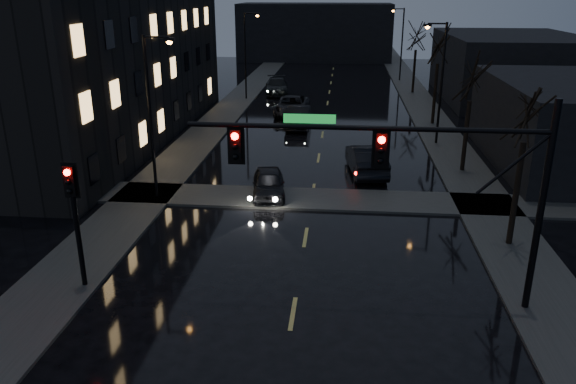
% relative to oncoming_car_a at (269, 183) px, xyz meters
% --- Properties ---
extents(sidewalk_left, '(3.00, 140.00, 0.12)m').
position_rel_oncoming_car_a_xyz_m(sidewalk_left, '(-6.27, 16.09, -0.62)').
color(sidewalk_left, '#2D2D2B').
rests_on(sidewalk_left, ground).
extents(sidewalk_right, '(3.00, 140.00, 0.12)m').
position_rel_oncoming_car_a_xyz_m(sidewalk_right, '(10.73, 16.09, -0.62)').
color(sidewalk_right, '#2D2D2B').
rests_on(sidewalk_right, ground).
extents(sidewalk_cross, '(40.00, 3.00, 0.12)m').
position_rel_oncoming_car_a_xyz_m(sidewalk_cross, '(2.23, -0.41, -0.62)').
color(sidewalk_cross, '#2D2D2B').
rests_on(sidewalk_cross, ground).
extents(apartment_block, '(12.00, 30.00, 12.00)m').
position_rel_oncoming_car_a_xyz_m(apartment_block, '(-14.27, 11.09, 5.32)').
color(apartment_block, black).
rests_on(apartment_block, ground).
extents(commercial_right_far, '(12.00, 18.00, 6.00)m').
position_rel_oncoming_car_a_xyz_m(commercial_right_far, '(19.23, 29.09, 2.32)').
color(commercial_right_far, black).
rests_on(commercial_right_far, ground).
extents(far_block, '(22.00, 10.00, 8.00)m').
position_rel_oncoming_car_a_xyz_m(far_block, '(-0.77, 59.09, 3.32)').
color(far_block, black).
rests_on(far_block, ground).
extents(signal_mast, '(11.11, 0.41, 7.00)m').
position_rel_oncoming_car_a_xyz_m(signal_mast, '(6.07, -9.91, 4.19)').
color(signal_mast, black).
rests_on(signal_mast, ground).
extents(signal_pole_left, '(0.35, 0.41, 4.53)m').
position_rel_oncoming_car_a_xyz_m(signal_pole_left, '(-5.27, -9.92, 2.33)').
color(signal_pole_left, black).
rests_on(signal_pole_left, ground).
extents(tree_near, '(3.52, 3.52, 8.08)m').
position_rel_oncoming_car_a_xyz_m(tree_near, '(10.63, -4.91, 5.54)').
color(tree_near, black).
rests_on(tree_near, ground).
extents(tree_mid_a, '(3.30, 3.30, 7.58)m').
position_rel_oncoming_car_a_xyz_m(tree_mid_a, '(10.63, 5.09, 5.15)').
color(tree_mid_a, black).
rests_on(tree_mid_a, ground).
extents(tree_mid_b, '(3.74, 3.74, 8.59)m').
position_rel_oncoming_car_a_xyz_m(tree_mid_b, '(10.63, 17.09, 5.93)').
color(tree_mid_b, black).
rests_on(tree_mid_b, ground).
extents(tree_far, '(3.43, 3.43, 7.88)m').
position_rel_oncoming_car_a_xyz_m(tree_far, '(10.63, 31.09, 5.38)').
color(tree_far, black).
rests_on(tree_far, ground).
extents(streetlight_l_near, '(1.53, 0.28, 8.00)m').
position_rel_oncoming_car_a_xyz_m(streetlight_l_near, '(-5.36, -0.91, 4.10)').
color(streetlight_l_near, black).
rests_on(streetlight_l_near, ground).
extents(streetlight_l_far, '(1.53, 0.28, 8.00)m').
position_rel_oncoming_car_a_xyz_m(streetlight_l_far, '(-5.36, 26.09, 4.10)').
color(streetlight_l_far, black).
rests_on(streetlight_l_far, ground).
extents(streetlight_r_mid, '(1.53, 0.28, 8.00)m').
position_rel_oncoming_car_a_xyz_m(streetlight_r_mid, '(9.81, 11.09, 4.10)').
color(streetlight_r_mid, black).
rests_on(streetlight_r_mid, ground).
extents(streetlight_r_far, '(1.53, 0.28, 8.00)m').
position_rel_oncoming_car_a_xyz_m(streetlight_r_far, '(9.81, 39.09, 4.10)').
color(streetlight_r_far, black).
rests_on(streetlight_r_far, ground).
extents(oncoming_car_a, '(2.14, 4.17, 1.36)m').
position_rel_oncoming_car_a_xyz_m(oncoming_car_a, '(0.00, 0.00, 0.00)').
color(oncoming_car_a, black).
rests_on(oncoming_car_a, ground).
extents(oncoming_car_b, '(1.67, 4.76, 1.57)m').
position_rel_oncoming_car_a_xyz_m(oncoming_car_b, '(0.29, 15.19, 0.11)').
color(oncoming_car_b, black).
rests_on(oncoming_car_b, ground).
extents(oncoming_car_c, '(2.73, 5.67, 1.56)m').
position_rel_oncoming_car_a_xyz_m(oncoming_car_c, '(-0.60, 19.65, 0.10)').
color(oncoming_car_c, black).
rests_on(oncoming_car_c, ground).
extents(oncoming_car_d, '(2.91, 5.70, 1.58)m').
position_rel_oncoming_car_a_xyz_m(oncoming_car_d, '(-3.01, 29.34, 0.11)').
color(oncoming_car_d, black).
rests_on(oncoming_car_d, ground).
extents(lead_car, '(2.45, 5.33, 1.69)m').
position_rel_oncoming_car_a_xyz_m(lead_car, '(5.07, 4.20, 0.17)').
color(lead_car, black).
rests_on(lead_car, ground).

